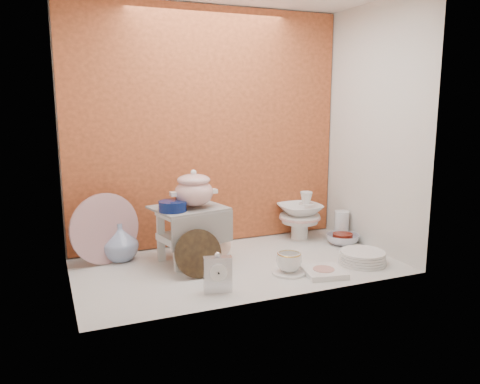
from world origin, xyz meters
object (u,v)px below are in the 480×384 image
object	(u,v)px
gold_rim_teacup	(289,262)
porcelain_tower	(300,215)
floral_platter	(105,229)
soup_tureen	(194,189)
mantel_clock	(218,273)
crystal_bowl	(342,239)
plush_pig	(213,246)
blue_white_vase	(120,242)
step_stool	(189,234)
dinner_plate_stack	(363,257)

from	to	relation	value
gold_rim_teacup	porcelain_tower	xyz separation A→B (m)	(0.39, 0.57, 0.10)
floral_platter	porcelain_tower	xyz separation A→B (m)	(1.28, 0.01, -0.04)
soup_tureen	floral_platter	size ratio (longest dim) A/B	0.63
mantel_clock	gold_rim_teacup	xyz separation A→B (m)	(0.44, 0.09, -0.03)
floral_platter	gold_rim_teacup	world-z (taller)	floral_platter
crystal_bowl	plush_pig	bearing A→B (deg)	177.91
blue_white_vase	crystal_bowl	distance (m)	1.41
crystal_bowl	porcelain_tower	bearing A→B (deg)	130.76
step_stool	gold_rim_teacup	xyz separation A→B (m)	(0.44, -0.40, -0.10)
plush_pig	gold_rim_teacup	size ratio (longest dim) A/B	2.08
soup_tureen	gold_rim_teacup	size ratio (longest dim) A/B	1.92
step_stool	floral_platter	xyz separation A→B (m)	(-0.45, 0.15, 0.04)
soup_tureen	gold_rim_teacup	bearing A→B (deg)	-42.01
soup_tureen	crystal_bowl	xyz separation A→B (m)	(0.99, -0.03, -0.40)
step_stool	floral_platter	world-z (taller)	floral_platter
dinner_plate_stack	soup_tureen	bearing A→B (deg)	156.12
floral_platter	gold_rim_teacup	size ratio (longest dim) A/B	3.04
plush_pig	porcelain_tower	bearing A→B (deg)	34.99
plush_pig	dinner_plate_stack	size ratio (longest dim) A/B	1.04
floral_platter	plush_pig	bearing A→B (deg)	-16.94
plush_pig	crystal_bowl	size ratio (longest dim) A/B	1.33
step_stool	blue_white_vase	xyz separation A→B (m)	(-0.37, 0.17, -0.05)
soup_tureen	gold_rim_teacup	distance (m)	0.67
mantel_clock	step_stool	bearing A→B (deg)	101.79
soup_tureen	gold_rim_teacup	xyz separation A→B (m)	(0.41, -0.37, -0.37)
step_stool	mantel_clock	bearing A→B (deg)	-102.45
dinner_plate_stack	gold_rim_teacup	bearing A→B (deg)	177.76
floral_platter	gold_rim_teacup	xyz separation A→B (m)	(0.89, -0.55, -0.14)
mantel_clock	porcelain_tower	size ratio (longest dim) A/B	0.62
blue_white_vase	floral_platter	bearing A→B (deg)	-164.18
step_stool	blue_white_vase	size ratio (longest dim) A/B	1.73
plush_pig	dinner_plate_stack	distance (m)	0.87
blue_white_vase	crystal_bowl	size ratio (longest dim) A/B	1.05
mantel_clock	crystal_bowl	size ratio (longest dim) A/B	0.95
step_stool	gold_rim_teacup	world-z (taller)	step_stool
dinner_plate_stack	porcelain_tower	xyz separation A→B (m)	(-0.08, 0.59, 0.12)
soup_tureen	blue_white_vase	bearing A→B (deg)	152.35
blue_white_vase	porcelain_tower	distance (m)	1.19
blue_white_vase	plush_pig	xyz separation A→B (m)	(0.51, -0.20, -0.03)
blue_white_vase	dinner_plate_stack	bearing A→B (deg)	-25.07
plush_pig	porcelain_tower	xyz separation A→B (m)	(0.69, 0.19, 0.08)
mantel_clock	porcelain_tower	bearing A→B (deg)	50.67
soup_tureen	plush_pig	size ratio (longest dim) A/B	0.92
soup_tureen	porcelain_tower	size ratio (longest dim) A/B	0.80
gold_rim_teacup	dinner_plate_stack	bearing A→B (deg)	-2.24
soup_tureen	dinner_plate_stack	xyz separation A→B (m)	(0.88, -0.39, -0.40)
step_stool	crystal_bowl	size ratio (longest dim) A/B	1.81
floral_platter	soup_tureen	bearing A→B (deg)	-21.00
plush_pig	porcelain_tower	size ratio (longest dim) A/B	0.87
plush_pig	gold_rim_teacup	distance (m)	0.48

